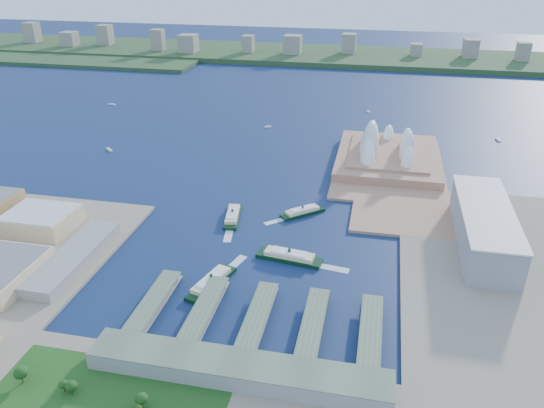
% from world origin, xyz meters
% --- Properties ---
extents(ground, '(3000.00, 3000.00, 0.00)m').
position_xyz_m(ground, '(0.00, 0.00, 0.00)').
color(ground, '#0D2041').
rests_on(ground, ground).
extents(peninsula, '(135.00, 220.00, 3.00)m').
position_xyz_m(peninsula, '(107.50, 260.00, 1.50)').
color(peninsula, '#A4765A').
rests_on(peninsula, ground).
extents(far_shore, '(2200.00, 260.00, 12.00)m').
position_xyz_m(far_shore, '(0.00, 980.00, 6.00)').
color(far_shore, '#2D4926').
rests_on(far_shore, ground).
extents(opera_house, '(134.00, 180.00, 58.00)m').
position_xyz_m(opera_house, '(105.00, 280.00, 32.00)').
color(opera_house, white).
rests_on(opera_house, peninsula).
extents(toaster_building, '(45.00, 155.00, 35.00)m').
position_xyz_m(toaster_building, '(195.00, 80.00, 20.50)').
color(toaster_building, gray).
rests_on(toaster_building, east_land).
extents(ferry_wharves, '(184.00, 90.00, 9.30)m').
position_xyz_m(ferry_wharves, '(14.00, -75.00, 4.65)').
color(ferry_wharves, '#55674E').
rests_on(ferry_wharves, ground).
extents(terminal_building, '(200.00, 28.00, 12.00)m').
position_xyz_m(terminal_building, '(15.00, -135.00, 9.00)').
color(terminal_building, gray).
rests_on(terminal_building, south_land).
extents(far_skyline, '(1900.00, 140.00, 55.00)m').
position_xyz_m(far_skyline, '(0.00, 960.00, 39.50)').
color(far_skyline, gray).
rests_on(far_skyline, far_shore).
extents(ferry_a, '(22.34, 55.72, 10.25)m').
position_xyz_m(ferry_a, '(-51.32, 86.23, 5.12)').
color(ferry_a, black).
rests_on(ferry_a, ground).
extents(ferry_b, '(45.65, 42.44, 9.41)m').
position_xyz_m(ferry_b, '(19.01, 110.76, 4.70)').
color(ferry_b, black).
rests_on(ferry_b, ground).
extents(ferry_c, '(29.99, 59.40, 10.89)m').
position_xyz_m(ferry_c, '(-35.49, -35.08, 5.45)').
color(ferry_c, black).
rests_on(ferry_c, ground).
extents(ferry_d, '(61.51, 23.67, 11.34)m').
position_xyz_m(ferry_d, '(21.33, 18.19, 5.67)').
color(ferry_d, black).
rests_on(ferry_d, ground).
extents(boat_a, '(13.60, 12.08, 2.82)m').
position_xyz_m(boat_a, '(-275.31, 247.44, 1.41)').
color(boat_a, white).
rests_on(boat_a, ground).
extents(boat_b, '(10.16, 8.50, 2.68)m').
position_xyz_m(boat_b, '(-80.82, 393.93, 1.34)').
color(boat_b, white).
rests_on(boat_b, ground).
extents(boat_c, '(6.31, 14.04, 3.05)m').
position_xyz_m(boat_c, '(262.35, 404.08, 1.53)').
color(boat_c, white).
rests_on(boat_c, ground).
extents(boat_d, '(14.24, 4.21, 2.37)m').
position_xyz_m(boat_d, '(-382.20, 463.44, 1.18)').
color(boat_d, white).
rests_on(boat_d, ground).
extents(boat_e, '(7.85, 10.31, 2.47)m').
position_xyz_m(boat_e, '(69.07, 512.49, 1.24)').
color(boat_e, white).
rests_on(boat_e, ground).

